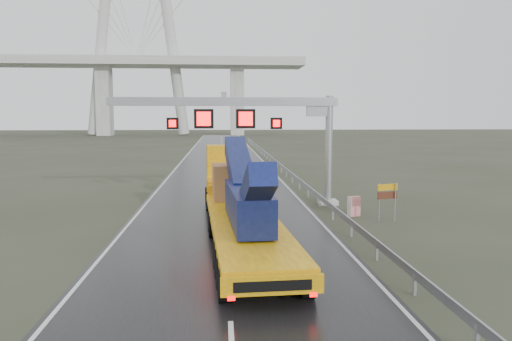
{
  "coord_description": "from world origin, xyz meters",
  "views": [
    {
      "loc": [
        -0.25,
        -14.48,
        5.88
      ],
      "look_at": [
        1.5,
        9.92,
        3.2
      ],
      "focal_mm": 35.0,
      "sensor_mm": 36.0,
      "label": 1
    }
  ],
  "objects": [
    {
      "name": "road",
      "position": [
        0.0,
        40.0,
        0.01
      ],
      "size": [
        11.0,
        200.0,
        0.02
      ],
      "primitive_type": "cube",
      "color": "black",
      "rests_on": "ground"
    },
    {
      "name": "heavy_haul_truck",
      "position": [
        0.59,
        11.55,
        1.85
      ],
      "size": [
        4.08,
        20.46,
        4.77
      ],
      "rotation": [
        0.0,
        0.0,
        0.06
      ],
      "color": "yellow",
      "rests_on": "ground"
    },
    {
      "name": "ground",
      "position": [
        0.0,
        0.0,
        0.0
      ],
      "size": [
        400.0,
        400.0,
        0.0
      ],
      "primitive_type": "plane",
      "color": "#2F3324",
      "rests_on": "ground"
    },
    {
      "name": "guardrail",
      "position": [
        6.1,
        30.0,
        0.7
      ],
      "size": [
        0.2,
        140.0,
        1.4
      ],
      "primitive_type": null,
      "color": "gray",
      "rests_on": "ground"
    },
    {
      "name": "striped_barrier",
      "position": [
        7.58,
        14.0,
        0.58
      ],
      "size": [
        0.77,
        0.57,
        1.16
      ],
      "primitive_type": "cube",
      "rotation": [
        0.0,
        0.0,
        0.32
      ],
      "color": "red",
      "rests_on": "ground"
    },
    {
      "name": "sign_gantry",
      "position": [
        2.1,
        17.99,
        5.61
      ],
      "size": [
        14.9,
        1.2,
        7.42
      ],
      "color": "#A4A39F",
      "rests_on": "ground"
    },
    {
      "name": "exit_sign_pair",
      "position": [
        9.0,
        12.32,
        1.52
      ],
      "size": [
        1.23,
        0.4,
        2.17
      ],
      "rotation": [
        0.0,
        0.0,
        0.28
      ],
      "color": "gray",
      "rests_on": "ground"
    }
  ]
}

